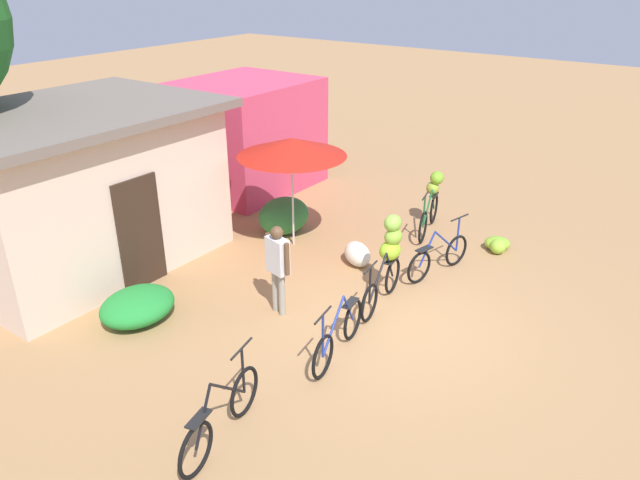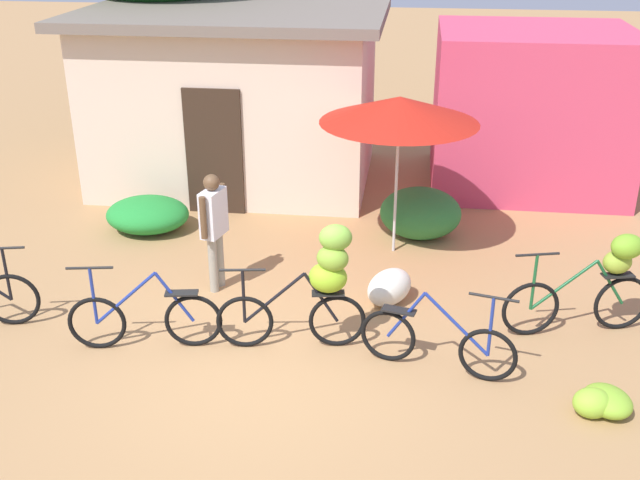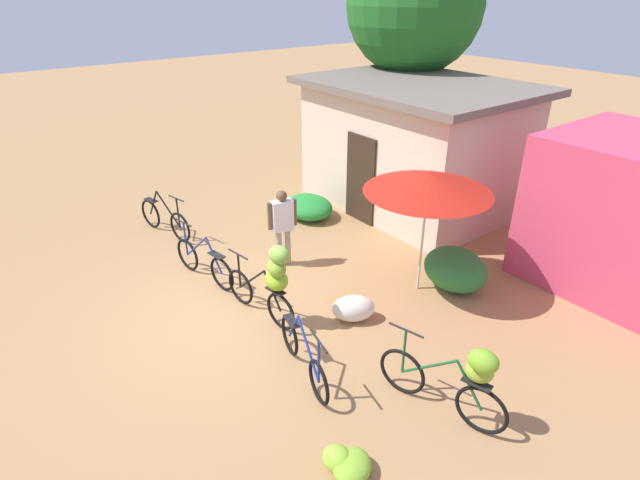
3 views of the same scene
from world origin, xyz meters
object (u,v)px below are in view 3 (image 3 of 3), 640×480
Objects in this scene: market_umbrella at (428,182)px; bicycle_center_loaded at (272,278)px; bicycle_near_pile at (204,262)px; bicycle_by_shop at (303,355)px; produce_sack at (353,308)px; tree_behind_building at (415,5)px; bicycle_leftmost at (165,219)px; building_low at (414,145)px; banana_pile_on_ground at (346,463)px; person_vendor at (283,221)px; bicycle_rightmost at (461,377)px.

bicycle_center_loaded is at bearing -105.76° from market_umbrella.
bicycle_by_shop is (3.21, -0.05, -0.01)m from bicycle_near_pile.
bicycle_by_shop is at bearing -0.95° from bicycle_near_pile.
bicycle_center_loaded is 1.44m from produce_sack.
bicycle_near_pile is at bearing -74.85° from tree_behind_building.
market_umbrella is at bearing 47.66° from bicycle_near_pile.
bicycle_center_loaded reaches higher than bicycle_leftmost.
bicycle_center_loaded reaches higher than produce_sack.
tree_behind_building is (-1.74, 1.51, 2.93)m from building_low.
banana_pile_on_ground is 4.90m from person_vendor.
person_vendor reaches higher than bicycle_rightmost.
building_low is at bearing 69.99° from bicycle_leftmost.
bicycle_by_shop is 2.35× the size of banana_pile_on_ground.
tree_behind_building is 3.74× the size of bicycle_center_loaded.
market_umbrella is 4.28m from bicycle_near_pile.
person_vendor is at bearing -147.17° from market_umbrella.
bicycle_leftmost is at bearing 173.76° from banana_pile_on_ground.
bicycle_leftmost reaches higher than bicycle_by_shop.
bicycle_near_pile is (-2.65, -2.90, -1.70)m from market_umbrella.
bicycle_near_pile is 1.09× the size of person_vendor.
building_low is at bearing 92.21° from bicycle_near_pile.
bicycle_rightmost is 1.12× the size of person_vendor.
building_low is 7.22× the size of produce_sack.
bicycle_by_shop is at bearing -79.24° from market_umbrella.
produce_sack is at bearing -56.65° from building_low.
market_umbrella is at bearing 90.07° from produce_sack.
person_vendor is (-2.21, 0.12, 0.72)m from produce_sack.
produce_sack reaches higher than banana_pile_on_ground.
bicycle_leftmost is at bearing -110.01° from building_low.
bicycle_leftmost is (-4.89, -2.74, -1.69)m from market_umbrella.
bicycle_near_pile is at bearing -87.79° from building_low.
bicycle_near_pile is at bearing 179.05° from bicycle_by_shop.
person_vendor is at bearing 176.94° from produce_sack.
bicycle_by_shop is at bearing -14.50° from bicycle_center_loaded.
bicycle_near_pile is at bearing -132.34° from market_umbrella.
bicycle_rightmost is at bearing 12.99° from bicycle_center_loaded.
building_low reaches higher than bicycle_center_loaded.
market_umbrella is (4.60, -4.32, -2.36)m from tree_behind_building.
market_umbrella is 3.46m from bicycle_by_shop.
bicycle_rightmost is at bearing -41.90° from building_low.
tree_behind_building is 8.56m from produce_sack.
bicycle_near_pile is (2.24, -0.17, -0.01)m from bicycle_leftmost.
bicycle_rightmost reaches higher than banana_pile_on_ground.
market_umbrella is at bearing 32.83° from person_vendor.
banana_pile_on_ground is (1.59, -0.55, -0.21)m from bicycle_by_shop.
banana_pile_on_ground is at bearing -42.41° from produce_sack.
bicycle_rightmost is at bearing -38.54° from market_umbrella.
market_umbrella is 1.30× the size of bicycle_leftmost.
tree_behind_building is at bearing 128.12° from produce_sack.
bicycle_near_pile is at bearing -4.23° from bicycle_leftmost.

